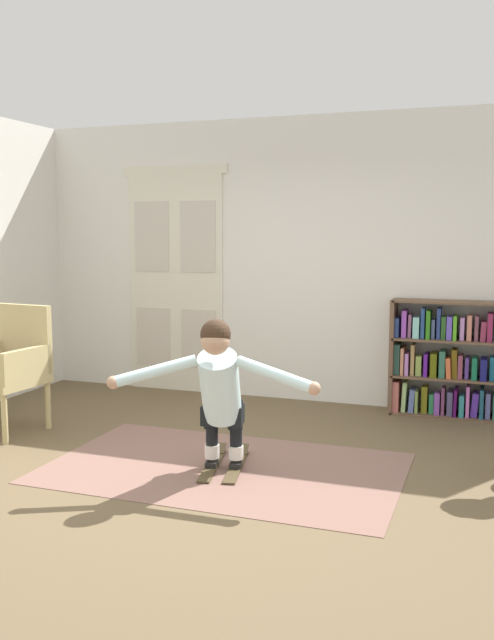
% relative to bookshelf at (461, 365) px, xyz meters
% --- Properties ---
extents(ground_plane, '(7.20, 7.20, 0.00)m').
position_rel_bookshelf_xyz_m(ground_plane, '(-1.56, -2.39, -0.50)').
color(ground_plane, brown).
extents(back_wall, '(6.00, 0.10, 2.90)m').
position_rel_bookshelf_xyz_m(back_wall, '(-1.56, 0.21, 0.95)').
color(back_wall, silver).
rests_on(back_wall, ground).
extents(double_door, '(1.22, 0.05, 2.45)m').
position_rel_bookshelf_xyz_m(double_door, '(-3.02, 0.15, 0.73)').
color(double_door, beige).
rests_on(double_door, ground).
extents(rug, '(2.60, 1.62, 0.01)m').
position_rel_bookshelf_xyz_m(rug, '(-1.57, -2.09, -0.50)').
color(rug, '#7E5B4F').
rests_on(rug, ground).
extents(bookshelf, '(1.37, 0.30, 1.10)m').
position_rel_bookshelf_xyz_m(bookshelf, '(0.00, 0.00, 0.00)').
color(bookshelf, brown).
rests_on(bookshelf, ground).
extents(wicker_chair, '(0.66, 0.66, 1.10)m').
position_rel_bookshelf_xyz_m(wicker_chair, '(-3.71, -1.79, 0.08)').
color(wicker_chair, tan).
rests_on(wicker_chair, ground).
extents(skis_pair, '(0.42, 0.78, 0.07)m').
position_rel_bookshelf_xyz_m(skis_pair, '(-1.57, -2.07, -0.48)').
color(skis_pair, '#493C24').
rests_on(skis_pair, rug).
extents(person_skier, '(1.43, 0.78, 1.08)m').
position_rel_bookshelf_xyz_m(person_skier, '(-1.53, -2.27, 0.17)').
color(person_skier, white).
rests_on(person_skier, skis_pair).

